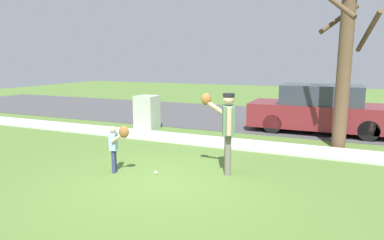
{
  "coord_description": "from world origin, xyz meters",
  "views": [
    {
      "loc": [
        3.24,
        -5.9,
        2.47
      ],
      "look_at": [
        -0.06,
        1.75,
        1.0
      ],
      "focal_mm": 31.87,
      "sensor_mm": 36.0,
      "label": 1
    }
  ],
  "objects_px": {
    "person_adult": "(226,124)",
    "street_tree_near": "(345,54)",
    "person_child": "(116,142)",
    "utility_cabinet": "(147,113)",
    "baseball": "(156,173)",
    "parked_suv_maroon": "(320,110)"
  },
  "relations": [
    {
      "from": "baseball",
      "to": "utility_cabinet",
      "type": "relative_size",
      "value": 0.06
    },
    {
      "from": "person_adult",
      "to": "parked_suv_maroon",
      "type": "bearing_deg",
      "value": -128.0
    },
    {
      "from": "person_adult",
      "to": "parked_suv_maroon",
      "type": "relative_size",
      "value": 0.38
    },
    {
      "from": "baseball",
      "to": "parked_suv_maroon",
      "type": "distance_m",
      "value": 6.87
    },
    {
      "from": "person_adult",
      "to": "baseball",
      "type": "bearing_deg",
      "value": 4.12
    },
    {
      "from": "street_tree_near",
      "to": "parked_suv_maroon",
      "type": "relative_size",
      "value": 1.05
    },
    {
      "from": "utility_cabinet",
      "to": "person_adult",
      "type": "bearing_deg",
      "value": -40.57
    },
    {
      "from": "person_adult",
      "to": "person_child",
      "type": "bearing_deg",
      "value": 1.25
    },
    {
      "from": "person_adult",
      "to": "person_child",
      "type": "xyz_separation_m",
      "value": [
        -2.22,
        -0.92,
        -0.41
      ]
    },
    {
      "from": "baseball",
      "to": "utility_cabinet",
      "type": "bearing_deg",
      "value": 122.9
    },
    {
      "from": "person_child",
      "to": "baseball",
      "type": "bearing_deg",
      "value": -3.78
    },
    {
      "from": "utility_cabinet",
      "to": "street_tree_near",
      "type": "xyz_separation_m",
      "value": [
        6.33,
        0.04,
        2.03
      ]
    },
    {
      "from": "person_adult",
      "to": "street_tree_near",
      "type": "xyz_separation_m",
      "value": [
        2.27,
        3.51,
        1.53
      ]
    },
    {
      "from": "utility_cabinet",
      "to": "street_tree_near",
      "type": "bearing_deg",
      "value": 0.33
    },
    {
      "from": "street_tree_near",
      "to": "parked_suv_maroon",
      "type": "height_order",
      "value": "street_tree_near"
    },
    {
      "from": "person_adult",
      "to": "baseball",
      "type": "relative_size",
      "value": 23.99
    },
    {
      "from": "person_child",
      "to": "baseball",
      "type": "distance_m",
      "value": 1.09
    },
    {
      "from": "utility_cabinet",
      "to": "parked_suv_maroon",
      "type": "height_order",
      "value": "parked_suv_maroon"
    },
    {
      "from": "person_adult",
      "to": "street_tree_near",
      "type": "bearing_deg",
      "value": -144.18
    },
    {
      "from": "person_child",
      "to": "street_tree_near",
      "type": "xyz_separation_m",
      "value": [
        4.49,
        4.43,
        1.94
      ]
    },
    {
      "from": "baseball",
      "to": "person_adult",
      "type": "bearing_deg",
      "value": 25.37
    },
    {
      "from": "baseball",
      "to": "street_tree_near",
      "type": "xyz_separation_m",
      "value": [
        3.66,
        4.16,
        2.6
      ]
    }
  ]
}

